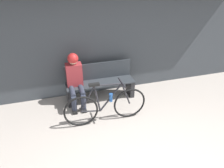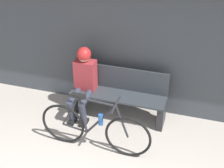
{
  "view_description": "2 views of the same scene",
  "coord_description": "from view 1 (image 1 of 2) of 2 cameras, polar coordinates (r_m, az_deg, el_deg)",
  "views": [
    {
      "loc": [
        -1.22,
        -1.75,
        2.81
      ],
      "look_at": [
        -0.06,
        2.15,
        0.57
      ],
      "focal_mm": 35.0,
      "sensor_mm": 36.0,
      "label": 1
    },
    {
      "loc": [
        0.97,
        -1.59,
        3.16
      ],
      "look_at": [
        -0.23,
        2.23,
        0.82
      ],
      "focal_mm": 50.0,
      "sensor_mm": 36.0,
      "label": 2
    }
  ],
  "objects": [
    {
      "name": "person_seated",
      "position": [
        4.75,
        -9.67,
        1.81
      ],
      "size": [
        0.34,
        0.62,
        1.2
      ],
      "color": "#2D3342",
      "rests_on": "ground_plane"
    },
    {
      "name": "bicycle",
      "position": [
        4.3,
        -1.57,
        -5.64
      ],
      "size": [
        1.66,
        0.4,
        0.9
      ],
      "color": "black",
      "rests_on": "ground_plane"
    },
    {
      "name": "storefront_wall",
      "position": [
        4.99,
        -1.99,
        15.51
      ],
      "size": [
        12.0,
        0.56,
        3.2
      ],
      "color": "#3D4247",
      "rests_on": "ground_plane"
    },
    {
      "name": "park_bench_near",
      "position": [
        5.06,
        -3.17,
        0.23
      ],
      "size": [
        1.56,
        0.42,
        0.85
      ],
      "color": "#2D3338",
      "rests_on": "ground_plane"
    }
  ]
}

